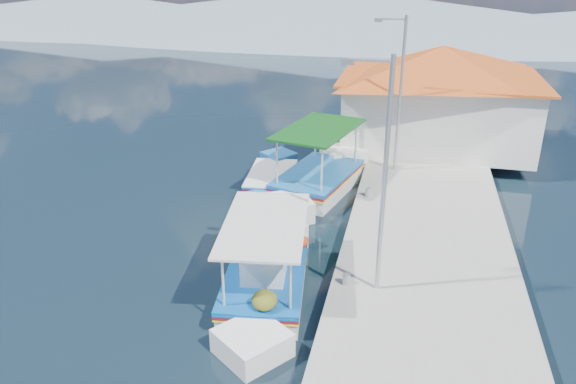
# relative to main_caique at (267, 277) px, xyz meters

# --- Properties ---
(ground) EXTENTS (160.00, 160.00, 0.00)m
(ground) POSITION_rel_main_caique_xyz_m (-1.65, -1.95, -0.46)
(ground) COLOR black
(ground) RESTS_ON ground
(quay) EXTENTS (5.00, 44.00, 0.50)m
(quay) POSITION_rel_main_caique_xyz_m (4.25, 4.05, -0.21)
(quay) COLOR #9B9991
(quay) RESTS_ON ground
(bollards) EXTENTS (0.20, 17.20, 0.30)m
(bollards) POSITION_rel_main_caique_xyz_m (2.15, 3.30, 0.19)
(bollards) COLOR #A5A8AD
(bollards) RESTS_ON quay
(main_caique) EXTENTS (2.72, 7.11, 2.36)m
(main_caique) POSITION_rel_main_caique_xyz_m (0.00, 0.00, 0.00)
(main_caique) COLOR silver
(main_caique) RESTS_ON ground
(caique_green_canopy) EXTENTS (3.42, 7.40, 2.85)m
(caique_green_canopy) POSITION_rel_main_caique_xyz_m (0.09, 7.31, -0.03)
(caique_green_canopy) COLOR silver
(caique_green_canopy) RESTS_ON ground
(caique_blue_hull) EXTENTS (2.05, 5.73, 1.02)m
(caique_blue_hull) POSITION_rel_main_caique_xyz_m (-1.70, 7.18, -0.18)
(caique_blue_hull) COLOR #1B62A6
(caique_blue_hull) RESTS_ON ground
(harbor_building) EXTENTS (10.49, 10.49, 4.40)m
(harbor_building) POSITION_rel_main_caique_xyz_m (4.55, 13.05, 2.32)
(harbor_building) COLOR silver
(harbor_building) RESTS_ON quay
(lamp_post_near) EXTENTS (1.21, 0.14, 6.00)m
(lamp_post_near) POSITION_rel_main_caique_xyz_m (2.86, 0.05, 3.40)
(lamp_post_near) COLOR #A5A8AD
(lamp_post_near) RESTS_ON quay
(lamp_post_far) EXTENTS (1.21, 0.14, 6.00)m
(lamp_post_far) POSITION_rel_main_caique_xyz_m (2.86, 9.05, 3.40)
(lamp_post_far) COLOR #A5A8AD
(lamp_post_far) RESTS_ON quay
(mountain_ridge) EXTENTS (171.40, 96.00, 5.50)m
(mountain_ridge) POSITION_rel_main_caique_xyz_m (4.89, 54.05, 1.58)
(mountain_ridge) COLOR slate
(mountain_ridge) RESTS_ON ground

